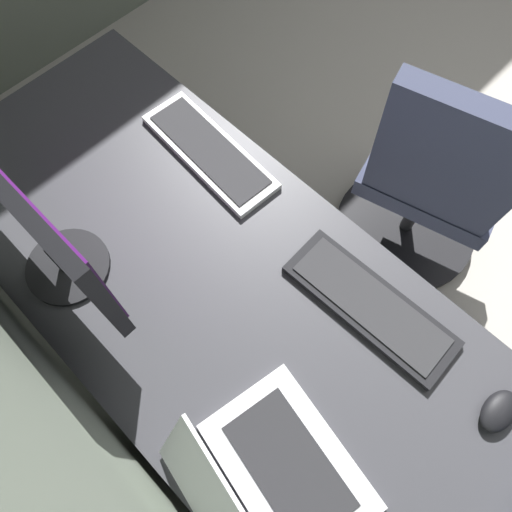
# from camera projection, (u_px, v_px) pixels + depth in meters

# --- Properties ---
(desk) EXTENTS (1.87, 0.72, 0.73)m
(desk) POSITION_uv_depth(u_px,v_px,m) (242.00, 318.00, 1.20)
(desk) COLOR #38383D
(desk) RESTS_ON ground
(drawer_pedestal) EXTENTS (0.40, 0.51, 0.69)m
(drawer_pedestal) POSITION_uv_depth(u_px,v_px,m) (271.00, 389.00, 1.43)
(drawer_pedestal) COLOR #38383D
(drawer_pedestal) RESTS_ON ground
(monitor_primary) EXTENTS (0.55, 0.20, 0.42)m
(monitor_primary) POSITION_uv_depth(u_px,v_px,m) (27.00, 217.00, 0.96)
(monitor_primary) COLOR black
(monitor_primary) RESTS_ON desk
(laptop_leftmost) EXTENTS (0.39, 0.37, 0.21)m
(laptop_leftmost) POSITION_uv_depth(u_px,v_px,m) (264.00, 485.00, 0.93)
(laptop_leftmost) COLOR silver
(laptop_leftmost) RESTS_ON desk
(keyboard_main) EXTENTS (0.42, 0.15, 0.02)m
(keyboard_main) POSITION_uv_depth(u_px,v_px,m) (370.00, 305.00, 1.13)
(keyboard_main) COLOR black
(keyboard_main) RESTS_ON desk
(keyboard_spare) EXTENTS (0.43, 0.17, 0.02)m
(keyboard_spare) POSITION_uv_depth(u_px,v_px,m) (209.00, 151.00, 1.31)
(keyboard_spare) COLOR silver
(keyboard_spare) RESTS_ON desk
(mouse_main) EXTENTS (0.06, 0.10, 0.03)m
(mouse_main) POSITION_uv_depth(u_px,v_px,m) (499.00, 411.00, 1.02)
(mouse_main) COLOR black
(mouse_main) RESTS_ON desk
(office_chair) EXTENTS (0.56, 0.60, 0.97)m
(office_chair) POSITION_uv_depth(u_px,v_px,m) (431.00, 185.00, 1.60)
(office_chair) COLOR #383D56
(office_chair) RESTS_ON ground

